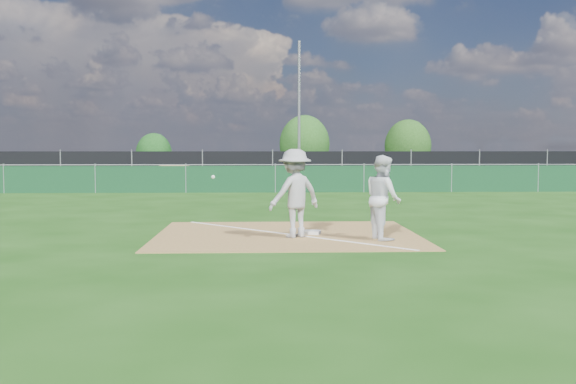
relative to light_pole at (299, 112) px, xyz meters
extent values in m
plane|color=#153F0D|center=(-1.50, -12.70, -4.00)|extent=(90.00, 90.00, 0.00)
cube|color=olive|center=(-1.50, -21.70, -3.99)|extent=(6.00, 5.00, 0.02)
cube|color=white|center=(-1.50, -21.70, -3.98)|extent=(5.01, 5.01, 0.01)
cube|color=#0E341B|center=(-1.50, -7.70, -3.40)|extent=(44.00, 0.05, 1.20)
ellipsoid|color=olive|center=(-6.50, -4.20, -3.42)|extent=(3.38, 2.60, 1.17)
cube|color=black|center=(-1.50, 0.30, -3.10)|extent=(46.00, 0.04, 1.80)
cube|color=black|center=(-1.50, 5.30, -4.00)|extent=(46.00, 9.00, 0.01)
cylinder|color=slate|center=(0.00, 0.00, 0.00)|extent=(0.16, 0.16, 8.00)
cube|color=silver|center=(-0.92, -21.67, -3.94)|extent=(0.44, 0.44, 0.08)
imported|color=#A9A9AB|center=(-1.35, -22.21, -2.99)|extent=(1.47, 1.29, 1.97)
sphere|color=white|center=(-3.14, -22.40, -2.62)|extent=(0.08, 0.08, 0.08)
imported|color=silver|center=(0.57, -22.54, -3.07)|extent=(0.87, 1.03, 1.86)
imported|color=#96999D|center=(-5.66, 3.83, -3.28)|extent=(4.51, 3.26, 1.43)
imported|color=black|center=(-0.79, 5.37, -3.32)|extent=(4.27, 2.55, 1.33)
imported|color=black|center=(3.52, 5.45, -3.28)|extent=(5.17, 2.77, 1.43)
cylinder|color=#382316|center=(-9.91, 10.18, -3.57)|extent=(0.24, 0.24, 0.86)
ellipsoid|color=#123F12|center=(-9.91, 10.18, -2.43)|extent=(2.57, 2.57, 2.96)
cylinder|color=#382316|center=(1.03, 10.98, -3.38)|extent=(0.24, 0.24, 1.24)
ellipsoid|color=#1C4914|center=(1.03, 10.98, -1.73)|extent=(3.71, 3.71, 4.27)
cylinder|color=#382316|center=(8.87, 11.60, -3.42)|extent=(0.24, 0.24, 1.16)
ellipsoid|color=#1C4313|center=(8.87, 11.60, -1.87)|extent=(3.48, 3.48, 4.00)
camera|label=1|loc=(-2.06, -36.43, -1.97)|focal=40.00mm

